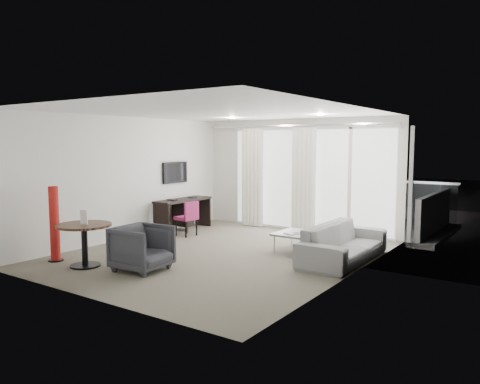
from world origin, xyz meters
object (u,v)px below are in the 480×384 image
Objects in this scene: desk_chair at (186,218)px; red_lamp at (54,224)px; sofa at (344,243)px; rattan_chair_a at (374,207)px; desk at (183,215)px; coffee_table at (299,242)px; round_table at (85,245)px; tub_armchair at (142,248)px; rattan_chair_b at (377,212)px.

red_lamp reaches higher than desk_chair.
sofa is 3.95m from rattan_chair_a.
desk reaches higher than coffee_table.
round_table is 4.40m from sofa.
desk reaches higher than sofa.
desk reaches higher than round_table.
red_lamp is (-0.41, -2.98, 0.26)m from desk_chair.
rattan_chair_a is at bearing -19.67° from tub_armchair.
tub_armchair is at bearing 20.89° from round_table.
red_lamp is 1.62× the size of coffee_table.
desk_chair is 0.85× the size of rattan_chair_a.
coffee_table is (3.28, -0.46, -0.19)m from desk.
desk is 1.20× the size of red_lamp.
rattan_chair_a is at bearing 58.38° from desk_chair.
red_lamp is at bearing 99.14° from tub_armchair.
red_lamp is at bearing -88.15° from desk.
red_lamp is 1.77m from tub_armchair.
tub_armchair is 3.43m from sofa.
round_table is at bearing 4.25° from red_lamp.
desk_chair is at bearing 96.38° from round_table.
desk is 3.48m from red_lamp.
rattan_chair_b is at bearing -50.31° from rattan_chair_a.
desk_chair is 0.96× the size of tub_armchair.
sofa is 2.66× the size of rattan_chair_b.
desk is at bearing 81.70° from sofa.
rattan_chair_a is 0.59m from rattan_chair_b.
desk_chair reaches higher than desk.
round_table is at bearing -76.91° from desk_chair.
rattan_chair_a is at bearing 43.12° from desk.
coffee_table is at bearing -34.43° from tub_armchair.
tub_armchair is at bearing -119.59° from coffee_table.
desk_chair is at bearing -146.02° from rattan_chair_b.
desk is 3.54m from tub_armchair.
tub_armchair is at bearing -119.45° from rattan_chair_b.
red_lamp is 1.62× the size of tub_armchair.
desk_chair is 0.59× the size of red_lamp.
desk_chair is 2.94m from round_table.
rattan_chair_a reaches higher than tub_armchair.
tub_armchair is (1.81, -3.05, -0.00)m from desk.
desk is 4.28m from sofa.
desk is 0.71m from desk_chair.
coffee_table is (1.47, 2.59, -0.18)m from tub_armchair.
desk is 1.71× the size of rattan_chair_a.
coffee_table is 0.99× the size of rattan_chair_b.
coffee_table is 3.23m from rattan_chair_b.
round_table is 3.84m from coffee_table.
desk_chair reaches higher than coffee_table.
desk_chair is 0.36× the size of sofa.
sofa is at bearing -64.64° from rattan_chair_a.
desk_chair is at bearing 21.98° from tub_armchair.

